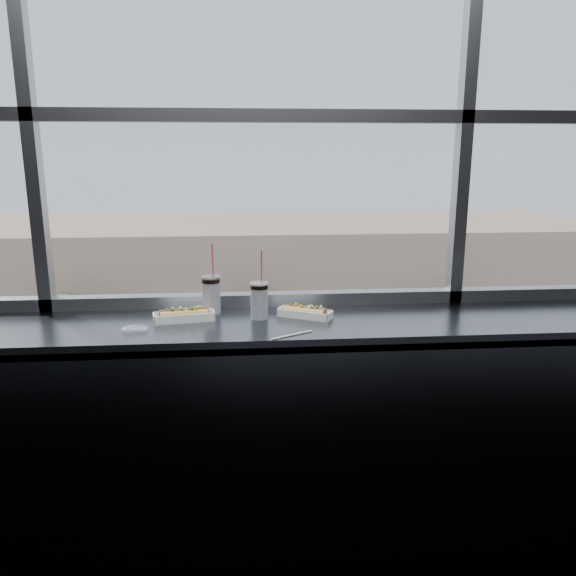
{
  "coord_description": "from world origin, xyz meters",
  "views": [
    {
      "loc": [
        -0.07,
        -1.19,
        1.83
      ],
      "look_at": [
        0.13,
        1.23,
        1.25
      ],
      "focal_mm": 35.0,
      "sensor_mm": 36.0,
      "label": 1
    }
  ],
  "objects": [
    {
      "name": "soda_cup_right",
      "position": [
        0.01,
        1.27,
        1.19
      ],
      "size": [
        0.09,
        0.09,
        0.32
      ],
      "color": "white",
      "rests_on": "counter"
    },
    {
      "name": "tree_left",
      "position": [
        -9.88,
        29.5,
        -7.34
      ],
      "size": [
        3.45,
        3.45,
        5.4
      ],
      "color": "#47382B",
      "rests_on": "far_sidewalk"
    },
    {
      "name": "car_near_b",
      "position": [
        -5.86,
        17.5,
        -9.83
      ],
      "size": [
        2.99,
        6.74,
        2.22
      ],
      "primitive_type": "imported",
      "rotation": [
        0.0,
        0.0,
        1.54
      ],
      "color": "black",
      "rests_on": "street_asphalt"
    },
    {
      "name": "tree_center",
      "position": [
        1.04,
        29.5,
        -7.31
      ],
      "size": [
        3.48,
        3.48,
        5.45
      ],
      "color": "#47382B",
      "rests_on": "far_sidewalk"
    },
    {
      "name": "pedestrian_b",
      "position": [
        0.15,
        29.62,
        -10.04
      ],
      "size": [
        0.82,
        0.62,
        1.85
      ],
      "primitive_type": "imported",
      "rotation": [
        0.0,
        0.0,
        3.14
      ],
      "color": "#66605B",
      "rests_on": "far_sidewalk"
    },
    {
      "name": "counter_fascia",
      "position": [
        0.0,
        0.97,
        0.55
      ],
      "size": [
        6.0,
        0.04,
        1.04
      ],
      "primitive_type": "cube",
      "color": "slate",
      "rests_on": "ground"
    },
    {
      "name": "hotdog_tray_left",
      "position": [
        -0.33,
        1.26,
        1.13
      ],
      "size": [
        0.28,
        0.13,
        0.07
      ],
      "rotation": [
        0.0,
        0.0,
        0.17
      ],
      "color": "white",
      "rests_on": "counter"
    },
    {
      "name": "counter",
      "position": [
        0.0,
        1.23,
        1.07
      ],
      "size": [
        6.0,
        0.55,
        0.06
      ],
      "primitive_type": "cube",
      "color": "slate",
      "rests_on": "ground"
    },
    {
      "name": "pedestrian_a",
      "position": [
        -4.85,
        29.97,
        -9.83
      ],
      "size": [
        1.01,
        0.76,
        2.27
      ],
      "primitive_type": "imported",
      "rotation": [
        0.0,
        0.0,
        3.14
      ],
      "color": "#66605B",
      "rests_on": "far_sidewalk"
    },
    {
      "name": "wall_back_lower",
      "position": [
        0.0,
        1.5,
        0.55
      ],
      "size": [
        6.0,
        0.0,
        6.0
      ],
      "primitive_type": "plane",
      "rotation": [
        1.57,
        0.0,
        0.0
      ],
      "color": "black",
      "rests_on": "ground"
    },
    {
      "name": "wrapper",
      "position": [
        -0.53,
        1.12,
        1.11
      ],
      "size": [
        0.11,
        0.08,
        0.03
      ],
      "primitive_type": "ellipsoid",
      "color": "silver",
      "rests_on": "counter"
    },
    {
      "name": "soda_cup_left",
      "position": [
        -0.21,
        1.37,
        1.2
      ],
      "size": [
        0.09,
        0.09,
        0.34
      ],
      "color": "white",
      "rests_on": "counter"
    },
    {
      "name": "car_far_a",
      "position": [
        -8.03,
        25.5,
        -9.79
      ],
      "size": [
        3.38,
        7.1,
        2.3
      ],
      "primitive_type": "imported",
      "rotation": [
        0.0,
        0.0,
        1.64
      ],
      "color": "black",
      "rests_on": "street_asphalt"
    },
    {
      "name": "pedestrian_c",
      "position": [
        5.36,
        29.64,
        -10.04
      ],
      "size": [
        0.61,
        0.82,
        1.84
      ],
      "primitive_type": "imported",
      "rotation": [
        0.0,
        0.0,
        4.71
      ],
      "color": "#66605B",
      "rests_on": "far_sidewalk"
    },
    {
      "name": "car_near_d",
      "position": [
        5.2,
        17.5,
        -10.02
      ],
      "size": [
        2.97,
        5.77,
        1.84
      ],
      "primitive_type": "imported",
      "rotation": [
        0.0,
        0.0,
        1.45
      ],
      "color": "silver",
      "rests_on": "street_asphalt"
    },
    {
      "name": "far_sidewalk",
      "position": [
        0.0,
        29.5,
        -10.98
      ],
      "size": [
        80.0,
        6.0,
        0.04
      ],
      "primitive_type": "cube",
      "color": "gray",
      "rests_on": "plaza_ground"
    },
    {
      "name": "pedestrian_d",
      "position": [
        8.31,
        29.55,
        -9.81
      ],
      "size": [
        1.03,
        0.77,
        2.31
      ],
      "primitive_type": "imported",
      "color": "#66605B",
      "rests_on": "far_sidewalk"
    },
    {
      "name": "tree_right",
      "position": [
        12.2,
        29.5,
        -7.51
      ],
      "size": [
        3.3,
        3.3,
        5.15
      ],
      "color": "#47382B",
      "rests_on": "far_sidewalk"
    },
    {
      "name": "window_glass",
      "position": [
        0.0,
        1.52,
        2.3
      ],
      "size": [
        6.0,
        0.0,
        6.0
      ],
      "primitive_type": "plane",
      "rotation": [
        1.57,
        0.0,
        0.0
      ],
      "color": "silver",
      "rests_on": "ground"
    },
    {
      "name": "plaza_ground",
      "position": [
        0.0,
        45.0,
        -11.0
      ],
      "size": [
        120.0,
        120.0,
        0.0
      ],
      "primitive_type": "plane",
      "color": "gray",
      "rests_on": "ground"
    },
    {
      "name": "street_asphalt",
      "position": [
        0.0,
        21.5,
        -10.97
      ],
      "size": [
        80.0,
        10.0,
        0.06
      ],
      "primitive_type": "cube",
      "color": "black",
      "rests_on": "plaza_ground"
    },
    {
      "name": "window_mullions",
      "position": [
        0.0,
        1.5,
        2.3
      ],
      "size": [
        6.0,
        0.08,
        2.4
      ],
      "primitive_type": null,
      "color": "gray",
      "rests_on": "ground"
    },
    {
      "name": "hotdog_tray_right",
      "position": [
        0.21,
        1.27,
        1.12
      ],
      "size": [
        0.26,
        0.19,
        0.06
      ],
      "rotation": [
        0.0,
        0.0,
        -0.48
      ],
      "color": "white",
      "rests_on": "counter"
    },
    {
      "name": "far_building",
      "position": [
        0.0,
        39.5,
        -7.0
      ],
      "size": [
        50.0,
        14.0,
        8.0
      ],
      "primitive_type": "cube",
      "color": "tan",
      "rests_on": "plaza_ground"
    },
    {
      "name": "car_far_c",
      "position": [
        13.31,
        25.5,
        -9.97
      ],
      "size": [
        3.06,
        6.08,
        1.95
      ],
      "primitive_type": "imported",
      "rotation": [
        0.0,
        0.0,
        1.68
      ],
      "color": "white",
      "rests_on": "street_asphalt"
    },
    {
      "name": "loose_straw",
      "position": [
        0.13,
        1.01,
        1.1
      ],
      "size": [
        0.18,
        0.1,
        0.01
      ],
      "primitive_type": "cylinder",
      "rotation": [
        0.0,
        1.57,
        0.51
      ],
      "color": "white",
      "rests_on": "counter"
    }
  ]
}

